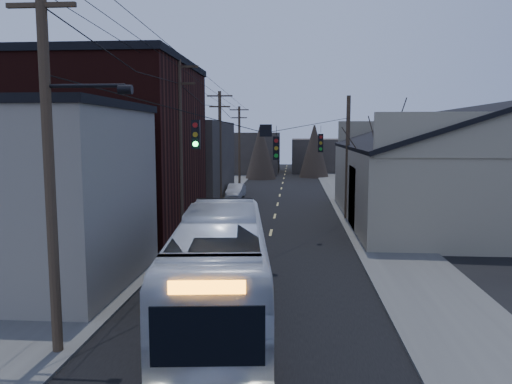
% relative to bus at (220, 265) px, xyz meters
% --- Properties ---
extents(road_surface, '(9.00, 110.00, 0.02)m').
position_rel_bus_xyz_m(road_surface, '(1.03, 23.60, -1.67)').
color(road_surface, black).
rests_on(road_surface, ground).
extents(sidewalk_left, '(4.00, 110.00, 0.12)m').
position_rel_bus_xyz_m(sidewalk_left, '(-5.47, 23.60, -1.62)').
color(sidewalk_left, '#474744').
rests_on(sidewalk_left, ground).
extents(sidewalk_right, '(4.00, 110.00, 0.12)m').
position_rel_bus_xyz_m(sidewalk_right, '(7.53, 23.60, -1.62)').
color(sidewalk_right, '#474744').
rests_on(sidewalk_right, ground).
extents(building_clapboard, '(8.00, 8.00, 7.00)m').
position_rel_bus_xyz_m(building_clapboard, '(-7.97, 2.60, 1.82)').
color(building_clapboard, gray).
rests_on(building_clapboard, ground).
extents(building_brick, '(10.00, 12.00, 10.00)m').
position_rel_bus_xyz_m(building_brick, '(-8.97, 13.60, 3.32)').
color(building_brick, black).
rests_on(building_brick, ground).
extents(building_left_far, '(9.00, 14.00, 7.00)m').
position_rel_bus_xyz_m(building_left_far, '(-8.47, 29.60, 1.82)').
color(building_left_far, '#352F2B').
rests_on(building_left_far, ground).
extents(warehouse, '(16.16, 20.60, 7.73)m').
position_rel_bus_xyz_m(warehouse, '(14.03, 18.60, 1.01)').
color(warehouse, gray).
rests_on(warehouse, ground).
extents(building_far_left, '(10.00, 12.00, 6.00)m').
position_rel_bus_xyz_m(building_far_left, '(-4.97, 58.60, 1.32)').
color(building_far_left, '#352F2B').
rests_on(building_far_left, ground).
extents(building_far_right, '(12.00, 14.00, 5.00)m').
position_rel_bus_xyz_m(building_far_right, '(8.03, 63.60, 0.82)').
color(building_far_right, '#352F2B').
rests_on(building_far_right, ground).
extents(bare_tree, '(0.40, 0.40, 7.20)m').
position_rel_bus_xyz_m(bare_tree, '(7.53, 13.60, 1.92)').
color(bare_tree, black).
rests_on(bare_tree, ground).
extents(utility_lines, '(11.24, 45.28, 10.50)m').
position_rel_bus_xyz_m(utility_lines, '(-2.08, 17.74, 3.27)').
color(utility_lines, '#382B1E').
rests_on(utility_lines, ground).
extents(bus, '(4.06, 12.31, 3.37)m').
position_rel_bus_xyz_m(bus, '(0.00, 0.00, 0.00)').
color(bus, silver).
rests_on(bus, ground).
extents(parked_car, '(1.54, 3.97, 1.29)m').
position_rel_bus_xyz_m(parked_car, '(-2.98, 29.59, -1.04)').
color(parked_car, '#A2A4AA').
rests_on(parked_car, ground).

